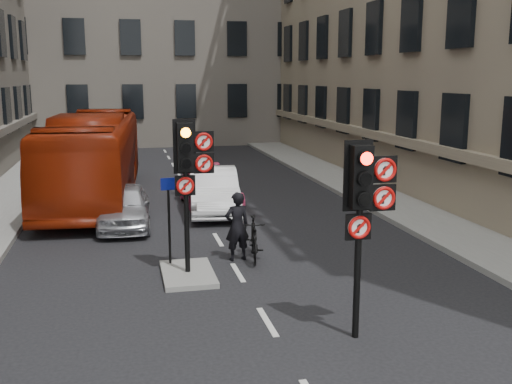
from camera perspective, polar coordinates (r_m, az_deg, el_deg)
name	(u,v)px	position (r m, az deg, el deg)	size (l,w,h in m)	color
ground	(297,371)	(10.05, 3.91, -16.65)	(120.00, 120.00, 0.00)	black
pavement_right	(389,199)	(23.19, 12.58, -0.62)	(3.00, 50.00, 0.16)	gray
centre_island	(188,274)	(14.35, -6.50, -7.75)	(1.20, 2.00, 0.12)	gray
building_far	(152,2)	(46.89, -9.88, 17.44)	(30.00, 14.00, 20.00)	#6C655B
signal_near	(365,198)	(10.55, 10.31, -0.53)	(0.91, 0.40, 3.58)	black
signal_far	(189,163)	(13.73, -6.38, 2.76)	(0.91, 0.40, 3.58)	black
car_silver	(124,206)	(19.09, -12.43, -1.30)	(1.58, 3.92, 1.34)	#AFB0B7
car_white	(213,190)	(20.72, -4.07, 0.15)	(1.60, 4.60, 1.51)	white
car_pink	(209,188)	(21.67, -4.47, 0.37)	(1.85, 4.55, 1.32)	#D03D6D
bus_red	(94,157)	(23.40, -15.18, 3.24)	(2.76, 11.78, 3.28)	maroon
motorcycle	(254,239)	(15.43, -0.22, -4.46)	(0.51, 1.80, 1.08)	black
motorcyclist	(237,226)	(15.25, -1.82, -3.28)	(0.65, 0.43, 1.78)	black
info_sign	(169,208)	(14.63, -8.30, -1.56)	(0.37, 0.13, 2.14)	black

